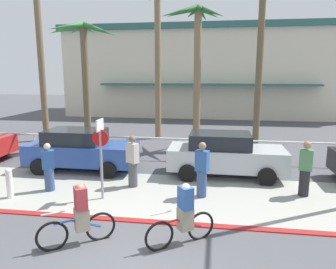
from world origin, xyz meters
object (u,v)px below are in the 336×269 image
object	(u,v)px
pedestrian_3	(133,163)
palm_tree_5	(262,21)
car_blue_1	(81,149)
stop_sign_bike_lane	(101,148)
cyclist_red_1	(184,216)
bollard_1	(9,183)
palm_tree_2	(83,51)
palm_tree_1	(39,18)
pedestrian_0	(305,171)
cyclist_blue_0	(80,216)
pedestrian_1	(202,172)
pedestrian_2	(49,169)
palm_tree_4	(196,40)
palm_tree_3	(157,31)
car_silver_2	(225,154)

from	to	relation	value
pedestrian_3	palm_tree_5	bearing A→B (deg)	57.48
palm_tree_5	car_blue_1	world-z (taller)	palm_tree_5
stop_sign_bike_lane	cyclist_red_1	distance (m)	3.77
palm_tree_5	bollard_1	bearing A→B (deg)	-132.26
palm_tree_2	palm_tree_5	world-z (taller)	palm_tree_5
palm_tree_1	pedestrian_0	bearing A→B (deg)	-28.76
cyclist_blue_0	stop_sign_bike_lane	bearing A→B (deg)	99.46
palm_tree_1	pedestrian_1	world-z (taller)	palm_tree_1
pedestrian_2	pedestrian_0	bearing A→B (deg)	5.38
cyclist_blue_0	palm_tree_5	bearing A→B (deg)	65.93
stop_sign_bike_lane	cyclist_blue_0	distance (m)	2.90
bollard_1	palm_tree_4	bearing A→B (deg)	54.46
car_blue_1	pedestrian_3	size ratio (longest dim) A/B	2.39
palm_tree_1	pedestrian_2	size ratio (longest dim) A/B	6.04
palm_tree_4	car_blue_1	distance (m)	7.72
pedestrian_1	pedestrian_2	distance (m)	5.12
pedestrian_2	palm_tree_5	bearing A→B (deg)	48.46
palm_tree_3	pedestrian_3	world-z (taller)	palm_tree_3
palm_tree_2	palm_tree_3	xyz separation A→B (m)	(3.18, 3.27, 1.29)
palm_tree_3	pedestrian_2	world-z (taller)	palm_tree_3
palm_tree_5	pedestrian_1	size ratio (longest dim) A/B	5.14
pedestrian_1	pedestrian_2	world-z (taller)	pedestrian_1
palm_tree_2	palm_tree_5	distance (m)	9.48
car_blue_1	pedestrian_0	world-z (taller)	pedestrian_0
palm_tree_5	cyclist_red_1	distance (m)	13.29
bollard_1	palm_tree_2	xyz separation A→B (m)	(-0.27, 6.94, 4.52)
palm_tree_2	cyclist_red_1	size ratio (longest dim) A/B	4.27
palm_tree_3	cyclist_blue_0	size ratio (longest dim) A/B	5.83
pedestrian_2	palm_tree_4	bearing A→B (deg)	56.50
palm_tree_4	pedestrian_0	xyz separation A→B (m)	(3.94, -5.94, -4.70)
pedestrian_1	palm_tree_4	bearing A→B (deg)	95.83
palm_tree_3	pedestrian_0	distance (m)	12.05
palm_tree_5	pedestrian_3	bearing A→B (deg)	-122.52
bollard_1	car_blue_1	xyz separation A→B (m)	(0.99, 3.23, 0.35)
palm_tree_4	pedestrian_1	distance (m)	8.06
pedestrian_1	pedestrian_2	size ratio (longest dim) A/B	1.09
palm_tree_1	palm_tree_5	size ratio (longest dim) A/B	1.08
pedestrian_2	pedestrian_3	world-z (taller)	pedestrian_3
car_silver_2	pedestrian_0	world-z (taller)	pedestrian_0
pedestrian_3	pedestrian_0	bearing A→B (deg)	-0.15
palm_tree_2	pedestrian_1	xyz separation A→B (m)	(6.30, -5.93, -4.18)
pedestrian_0	pedestrian_2	xyz separation A→B (m)	(-8.39, -0.79, -0.09)
palm_tree_4	palm_tree_5	bearing A→B (deg)	31.63
cyclist_red_1	pedestrian_0	bearing A→B (deg)	44.67
car_blue_1	palm_tree_1	bearing A→B (deg)	129.73
car_silver_2	palm_tree_4	bearing A→B (deg)	108.86
palm_tree_5	cyclist_blue_0	world-z (taller)	palm_tree_5
palm_tree_1	pedestrian_2	distance (m)	10.90
palm_tree_1	palm_tree_3	distance (m)	6.62
cyclist_blue_0	pedestrian_3	distance (m)	3.92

